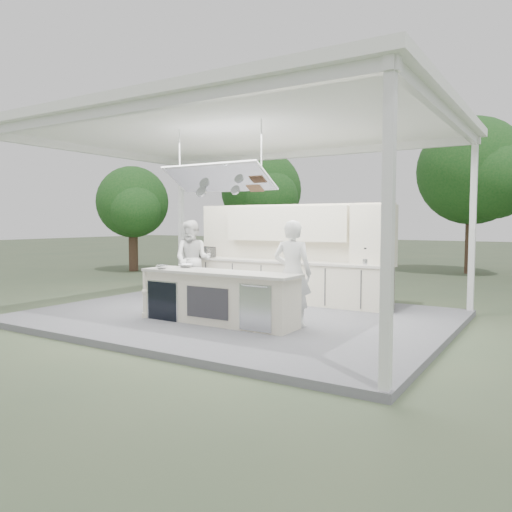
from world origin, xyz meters
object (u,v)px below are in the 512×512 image
Objects in this scene: demo_island at (218,297)px; head_chef at (292,273)px; back_counter at (283,281)px; sous_chef at (193,260)px.

head_chef reaches higher than demo_island.
back_counter is 2.71× the size of sous_chef.
sous_chef reaches higher than demo_island.
head_chef is at bearing 20.27° from demo_island.
demo_island is at bearing 8.59° from head_chef.
back_counter is 2.80m from head_chef.
demo_island is at bearing -86.37° from back_counter.
back_counter is at bearing 93.63° from demo_island.
back_counter is at bearing -69.65° from head_chef.
head_chef is at bearing -44.22° from sous_chef.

